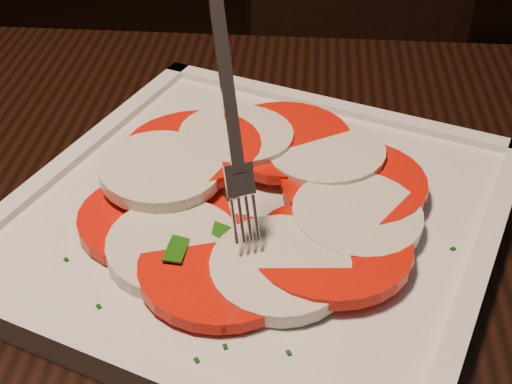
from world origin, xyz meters
name	(u,v)px	position (x,y,z in m)	size (l,w,h in m)	color
chair	(381,50)	(-0.14, 0.83, 0.53)	(0.51, 0.51, 0.93)	black
plate	(256,218)	(-0.34, 0.09, 0.76)	(0.32, 0.32, 0.01)	silver
caprese_salad	(256,197)	(-0.34, 0.09, 0.78)	(0.25, 0.27, 0.03)	red
fork	(227,106)	(-0.36, 0.07, 0.86)	(0.03, 0.07, 0.14)	white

